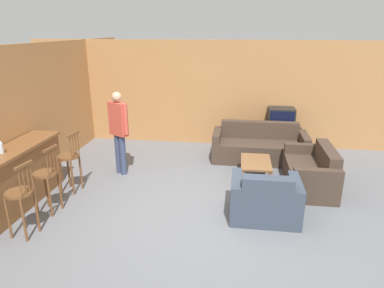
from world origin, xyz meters
name	(u,v)px	position (x,y,z in m)	size (l,w,h in m)	color
ground_plane	(192,212)	(0.00, 0.00, 0.00)	(24.00, 24.00, 0.00)	slate
wall_back	(212,94)	(0.00, 3.64, 1.30)	(9.40, 0.08, 2.60)	#B27A47
wall_left	(41,110)	(-3.25, 1.32, 1.30)	(0.08, 8.64, 2.60)	#B27A47
bar_counter	(13,180)	(-2.92, -0.25, 0.51)	(0.55, 2.27, 1.02)	brown
bar_chair_near	(21,198)	(-2.30, -0.97, 0.59)	(0.42, 0.42, 1.13)	brown
bar_chair_mid	(47,179)	(-2.30, -0.29, 0.59)	(0.42, 0.42, 1.13)	brown
bar_chair_far	(70,161)	(-2.30, 0.48, 0.59)	(0.42, 0.42, 1.13)	brown
couch_far	(259,147)	(1.17, 2.58, 0.30)	(2.08, 0.87, 0.83)	#423328
armchair_near	(265,200)	(1.15, 0.01, 0.30)	(1.07, 0.82, 0.81)	#384251
loveseat_right	(311,173)	(2.08, 1.25, 0.30)	(0.80, 1.49, 0.80)	#423328
coffee_table	(256,164)	(1.05, 1.41, 0.34)	(0.57, 0.89, 0.40)	brown
tv_unit	(279,139)	(1.69, 3.34, 0.27)	(1.06, 0.45, 0.53)	black
tv	(281,119)	(1.69, 3.33, 0.79)	(0.62, 0.47, 0.52)	black
bottle	(1,147)	(-2.94, -0.37, 1.12)	(0.07, 0.07, 0.24)	silver
person_by_window	(119,128)	(-1.67, 1.39, 0.97)	(0.46, 0.34, 1.70)	#384260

